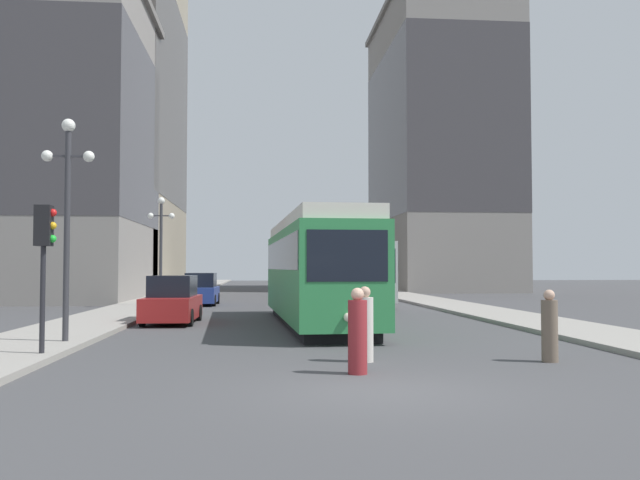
{
  "coord_description": "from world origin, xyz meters",
  "views": [
    {
      "loc": [
        -2.11,
        -11.57,
        2.12
      ],
      "look_at": [
        -0.02,
        11.75,
        3.08
      ],
      "focal_mm": 38.11,
      "sensor_mm": 36.0,
      "label": 1
    }
  ],
  "objects_px": {
    "transit_bus": "(357,271)",
    "pedestrian_crossing_near": "(358,334)",
    "streetcar": "(314,268)",
    "parked_car_left_mid": "(172,301)",
    "pedestrian_crossing_far": "(365,327)",
    "traffic_light_near_left": "(44,239)",
    "pedestrian_on_sidewalk": "(550,328)",
    "parked_car_left_near": "(201,290)",
    "lamp_post_left_near": "(67,196)",
    "lamp_post_left_far": "(161,234)"
  },
  "relations": [
    {
      "from": "streetcar",
      "to": "lamp_post_left_far",
      "type": "distance_m",
      "value": 13.56
    },
    {
      "from": "parked_car_left_near",
      "to": "pedestrian_crossing_far",
      "type": "distance_m",
      "value": 24.41
    },
    {
      "from": "parked_car_left_mid",
      "to": "pedestrian_crossing_far",
      "type": "height_order",
      "value": "parked_car_left_mid"
    },
    {
      "from": "streetcar",
      "to": "lamp_post_left_far",
      "type": "height_order",
      "value": "lamp_post_left_far"
    },
    {
      "from": "streetcar",
      "to": "lamp_post_left_far",
      "type": "bearing_deg",
      "value": 119.92
    },
    {
      "from": "parked_car_left_mid",
      "to": "lamp_post_left_far",
      "type": "relative_size",
      "value": 0.77
    },
    {
      "from": "traffic_light_near_left",
      "to": "pedestrian_crossing_near",
      "type": "bearing_deg",
      "value": -21.56
    },
    {
      "from": "streetcar",
      "to": "pedestrian_crossing_near",
      "type": "relative_size",
      "value": 8.36
    },
    {
      "from": "streetcar",
      "to": "parked_car_left_near",
      "type": "relative_size",
      "value": 3.4
    },
    {
      "from": "transit_bus",
      "to": "lamp_post_left_far",
      "type": "bearing_deg",
      "value": -163.85
    },
    {
      "from": "pedestrian_on_sidewalk",
      "to": "pedestrian_crossing_near",
      "type": "bearing_deg",
      "value": 18.02
    },
    {
      "from": "pedestrian_crossing_near",
      "to": "parked_car_left_mid",
      "type": "bearing_deg",
      "value": -79.79
    },
    {
      "from": "pedestrian_on_sidewalk",
      "to": "lamp_post_left_near",
      "type": "distance_m",
      "value": 12.83
    },
    {
      "from": "lamp_post_left_near",
      "to": "lamp_post_left_far",
      "type": "height_order",
      "value": "lamp_post_left_near"
    },
    {
      "from": "pedestrian_crossing_near",
      "to": "pedestrian_crossing_far",
      "type": "relative_size",
      "value": 1.01
    },
    {
      "from": "transit_bus",
      "to": "pedestrian_crossing_near",
      "type": "xyz_separation_m",
      "value": [
        -3.72,
        -25.93,
        -1.15
      ]
    },
    {
      "from": "streetcar",
      "to": "traffic_light_near_left",
      "type": "height_order",
      "value": "streetcar"
    },
    {
      "from": "pedestrian_crossing_far",
      "to": "pedestrian_crossing_near",
      "type": "bearing_deg",
      "value": -135.8
    },
    {
      "from": "parked_car_left_near",
      "to": "pedestrian_on_sidewalk",
      "type": "bearing_deg",
      "value": -66.98
    },
    {
      "from": "parked_car_left_near",
      "to": "traffic_light_near_left",
      "type": "bearing_deg",
      "value": -93.37
    },
    {
      "from": "transit_bus",
      "to": "traffic_light_near_left",
      "type": "relative_size",
      "value": 3.63
    },
    {
      "from": "transit_bus",
      "to": "lamp_post_left_far",
      "type": "distance_m",
      "value": 11.44
    },
    {
      "from": "lamp_post_left_near",
      "to": "transit_bus",
      "type": "bearing_deg",
      "value": 62.12
    },
    {
      "from": "streetcar",
      "to": "parked_car_left_mid",
      "type": "xyz_separation_m",
      "value": [
        -5.33,
        1.18,
        -1.26
      ]
    },
    {
      "from": "pedestrian_crossing_far",
      "to": "transit_bus",
      "type": "bearing_deg",
      "value": 50.13
    },
    {
      "from": "transit_bus",
      "to": "streetcar",
      "type": "bearing_deg",
      "value": -103.42
    },
    {
      "from": "pedestrian_on_sidewalk",
      "to": "lamp_post_left_far",
      "type": "xyz_separation_m",
      "value": [
        -11.72,
        21.63,
        3.12
      ]
    },
    {
      "from": "streetcar",
      "to": "pedestrian_crossing_near",
      "type": "distance_m",
      "value": 11.69
    },
    {
      "from": "streetcar",
      "to": "lamp_post_left_far",
      "type": "xyz_separation_m",
      "value": [
        -7.23,
        11.34,
        1.78
      ]
    },
    {
      "from": "parked_car_left_mid",
      "to": "pedestrian_crossing_far",
      "type": "bearing_deg",
      "value": -61.39
    },
    {
      "from": "pedestrian_on_sidewalk",
      "to": "streetcar",
      "type": "bearing_deg",
      "value": -64.66
    },
    {
      "from": "parked_car_left_near",
      "to": "pedestrian_crossing_far",
      "type": "bearing_deg",
      "value": -75.69
    },
    {
      "from": "parked_car_left_near",
      "to": "lamp_post_left_near",
      "type": "distance_m",
      "value": 20.43
    },
    {
      "from": "streetcar",
      "to": "parked_car_left_mid",
      "type": "height_order",
      "value": "streetcar"
    },
    {
      "from": "parked_car_left_mid",
      "to": "pedestrian_on_sidewalk",
      "type": "height_order",
      "value": "parked_car_left_mid"
    },
    {
      "from": "parked_car_left_mid",
      "to": "lamp_post_left_far",
      "type": "distance_m",
      "value": 10.77
    },
    {
      "from": "streetcar",
      "to": "pedestrian_crossing_far",
      "type": "relative_size",
      "value": 8.47
    },
    {
      "from": "parked_car_left_mid",
      "to": "traffic_light_near_left",
      "type": "bearing_deg",
      "value": -97.99
    },
    {
      "from": "streetcar",
      "to": "parked_car_left_mid",
      "type": "bearing_deg",
      "value": 164.93
    },
    {
      "from": "streetcar",
      "to": "pedestrian_crossing_far",
      "type": "distance_m",
      "value": 10.0
    },
    {
      "from": "pedestrian_crossing_near",
      "to": "pedestrian_crossing_far",
      "type": "xyz_separation_m",
      "value": [
        0.42,
        1.71,
        -0.01
      ]
    },
    {
      "from": "pedestrian_crossing_near",
      "to": "traffic_light_near_left",
      "type": "bearing_deg",
      "value": -33.68
    },
    {
      "from": "transit_bus",
      "to": "lamp_post_left_far",
      "type": "relative_size",
      "value": 2.18
    },
    {
      "from": "pedestrian_on_sidewalk",
      "to": "transit_bus",
      "type": "bearing_deg",
      "value": -86.26
    },
    {
      "from": "lamp_post_left_near",
      "to": "lamp_post_left_far",
      "type": "bearing_deg",
      "value": 90.0
    },
    {
      "from": "pedestrian_on_sidewalk",
      "to": "lamp_post_left_far",
      "type": "distance_m",
      "value": 24.79
    },
    {
      "from": "pedestrian_crossing_near",
      "to": "lamp_post_left_far",
      "type": "height_order",
      "value": "lamp_post_left_far"
    },
    {
      "from": "traffic_light_near_left",
      "to": "parked_car_left_near",
      "type": "bearing_deg",
      "value": 85.76
    },
    {
      "from": "pedestrian_crossing_near",
      "to": "pedestrian_on_sidewalk",
      "type": "distance_m",
      "value": 4.75
    },
    {
      "from": "pedestrian_crossing_far",
      "to": "lamp_post_left_far",
      "type": "distance_m",
      "value": 22.77
    }
  ]
}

